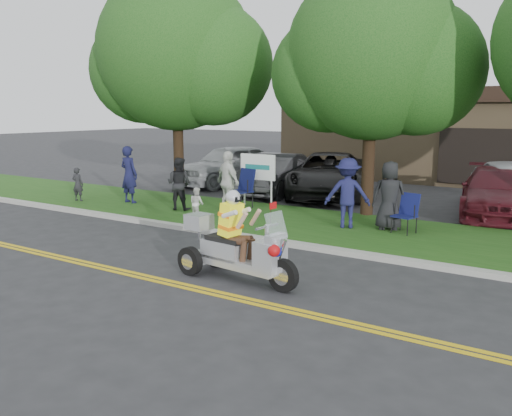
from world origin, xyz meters
The scene contains 23 objects.
ground centered at (0.00, 0.00, 0.00)m, with size 120.00×120.00×0.00m, color #28282B.
centerline_near centered at (0.00, -0.58, 0.01)m, with size 60.00×0.10×0.01m, color gold.
centerline_far centered at (0.00, -0.42, 0.01)m, with size 60.00×0.10×0.01m, color gold.
curb centered at (0.00, 3.05, 0.06)m, with size 60.00×0.25×0.12m, color #A8A89E.
grass_verge centered at (0.00, 5.20, 0.06)m, with size 60.00×4.00×0.10m, color #1C4B14.
commercial_building centered at (2.00, 18.98, 2.01)m, with size 18.00×8.20×4.00m.
tree_left centered at (-6.44, 7.03, 4.85)m, with size 6.62×5.40×7.78m.
tree_mid centered at (0.55, 7.23, 4.43)m, with size 5.88×4.80×7.05m.
business_sign centered at (-2.90, 6.60, 1.26)m, with size 1.25×0.06×1.75m.
trike_scooter centered at (0.64, 0.34, 0.59)m, with size 2.58×0.91×1.69m.
lawn_chair_a centered at (2.22, 5.49, 0.66)m, with size 0.62×0.64×0.98m.
lawn_chair_b centered at (-3.15, 6.19, 0.78)m, with size 0.77×0.78×1.20m.
spectator_adult_left centered at (-6.79, 4.87, 1.03)m, with size 0.68×0.44×1.86m, color #15163A.
spectator_adult_mid centered at (-4.58, 4.78, 0.90)m, with size 0.78×0.60×1.60m, color black.
spectator_adult_right centered at (-3.02, 5.18, 1.02)m, with size 1.07×0.45×1.83m, color silver.
spectator_chair_a centered at (0.74, 5.22, 1.01)m, with size 1.16×0.67×1.80m, color #1A1B48.
spectator_chair_b centered at (1.72, 5.59, 0.98)m, with size 0.86×0.56×1.75m, color black.
child_left centered at (-8.50, 4.18, 0.67)m, with size 0.41×0.27×1.12m, color black.
child_right centered at (-3.23, 3.97, 0.55)m, with size 0.43×0.34×0.89m, color silver.
parked_car_far_left centered at (-6.91, 10.64, 0.85)m, with size 2.00×4.98×1.70m, color #9DA0A4.
parked_car_left centered at (-4.10, 9.60, 0.74)m, with size 1.58×4.52×1.49m, color #2F2F31.
parked_car_mid centered at (-2.14, 10.19, 0.79)m, with size 2.62×5.69×1.58m, color black.
parked_car_right centered at (3.61, 9.57, 0.71)m, with size 1.98×4.88×1.42m, color #50121B.
Camera 1 is at (6.27, -7.59, 3.13)m, focal length 38.00 mm.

